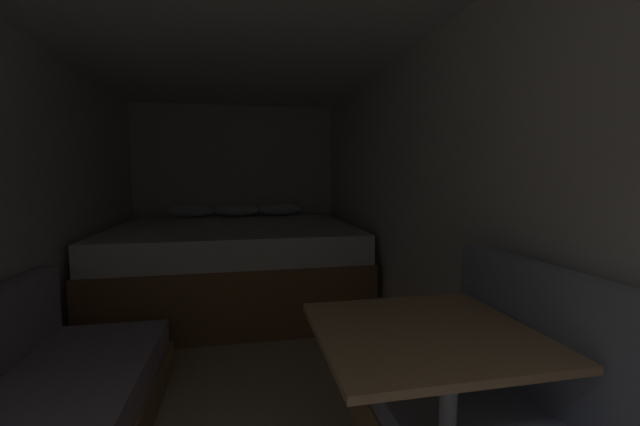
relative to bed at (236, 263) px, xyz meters
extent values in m
plane|color=beige|center=(0.00, -1.41, -0.39)|extent=(6.74, 6.74, 0.00)
cube|color=silver|center=(0.00, 0.98, 0.63)|extent=(2.41, 0.05, 2.05)
cube|color=silver|center=(-1.18, -1.41, 0.63)|extent=(0.05, 4.74, 2.05)
cube|color=silver|center=(1.18, -1.41, 0.63)|extent=(0.05, 4.74, 2.05)
cube|color=white|center=(0.00, -1.41, 1.68)|extent=(2.41, 4.74, 0.05)
cube|color=olive|center=(0.00, -0.01, -0.12)|extent=(2.19, 1.85, 0.54)
cube|color=white|center=(0.00, -0.01, 0.26)|extent=(2.15, 1.81, 0.23)
ellipsoid|color=white|center=(-0.49, 0.72, 0.45)|extent=(0.49, 0.28, 0.15)
ellipsoid|color=white|center=(0.49, 0.72, 0.45)|extent=(0.49, 0.28, 0.15)
ellipsoid|color=white|center=(0.00, 0.72, 0.45)|extent=(0.49, 0.28, 0.15)
cube|color=#99A3B7|center=(0.83, -2.65, 0.03)|extent=(0.60, 0.94, 0.10)
cube|color=#99A3B7|center=(1.08, -2.65, 0.31)|extent=(0.10, 0.94, 0.46)
cube|color=tan|center=(0.65, -2.59, 0.33)|extent=(0.71, 0.66, 0.02)
cylinder|color=silver|center=(0.65, -2.42, -0.04)|extent=(0.05, 0.05, 0.71)
camera|label=1|loc=(0.07, -3.72, 0.85)|focal=21.60mm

